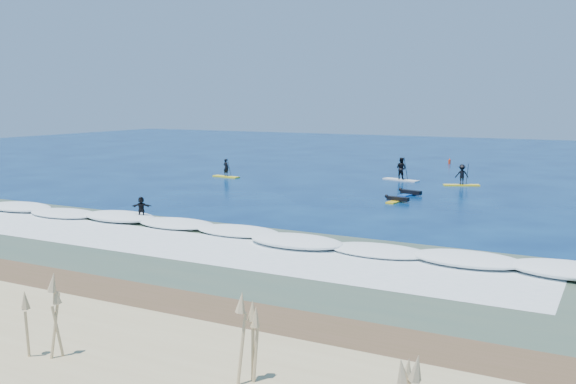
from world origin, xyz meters
The scene contains 12 objects.
ground centered at (0.00, 0.00, 0.00)m, with size 160.00×160.00×0.00m, color #03173E.
wet_sand_strip centered at (0.00, -21.50, 0.00)m, with size 90.00×5.00×0.08m, color #503F25.
shallow_water centered at (0.00, -14.00, 0.01)m, with size 90.00×13.00×0.01m, color #394E3F.
breaking_wave centered at (0.00, -10.00, 0.00)m, with size 40.00×6.00×0.30m, color white.
whitewater centered at (0.00, -13.00, 0.00)m, with size 34.00×5.00×0.02m, color silver.
sup_paddler_left centered at (-12.88, 10.49, 0.59)m, with size 2.77×1.06×1.89m.
sup_paddler_center centered at (1.67, 15.61, 0.86)m, with size 3.37×1.67×2.29m.
sup_paddler_right centered at (7.06, 14.66, 0.78)m, with size 2.87×1.85×1.99m.
prone_paddler_near centered at (5.05, 4.32, 0.16)m, with size 1.77×2.27×0.46m.
prone_paddler_far centered at (4.90, 7.78, 0.16)m, with size 1.83×2.38×0.48m.
wave_surfer centered at (-5.52, -9.37, 0.75)m, with size 1.82×1.30×1.31m.
marker_buoy centered at (1.91, 31.46, 0.28)m, with size 0.27×0.27×0.65m.
Camera 1 is at (18.71, -37.21, 6.99)m, focal length 40.00 mm.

